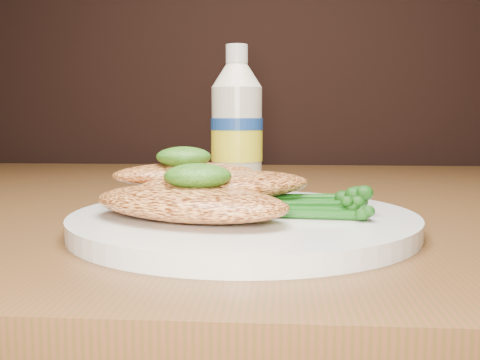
{
  "coord_description": "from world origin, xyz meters",
  "views": [
    {
      "loc": [
        0.06,
        0.42,
        0.84
      ],
      "look_at": [
        0.03,
        0.86,
        0.79
      ],
      "focal_mm": 41.37,
      "sensor_mm": 36.0,
      "label": 1
    }
  ],
  "objects": [
    {
      "name": "plate",
      "position": [
        0.04,
        0.85,
        0.76
      ],
      "size": [
        0.27,
        0.27,
        0.01
      ],
      "primitive_type": "cylinder",
      "color": "white",
      "rests_on": "dining_table"
    },
    {
      "name": "chicken_front",
      "position": [
        -0.0,
        0.81,
        0.78
      ],
      "size": [
        0.18,
        0.14,
        0.03
      ],
      "primitive_type": "ellipsoid",
      "rotation": [
        0.0,
        0.0,
        -0.4
      ],
      "color": "#F4984D",
      "rests_on": "plate"
    },
    {
      "name": "chicken_mid",
      "position": [
        0.02,
        0.86,
        0.78
      ],
      "size": [
        0.17,
        0.14,
        0.02
      ],
      "primitive_type": "ellipsoid",
      "rotation": [
        0.0,
        0.0,
        0.52
      ],
      "color": "#F4984D",
      "rests_on": "plate"
    },
    {
      "name": "chicken_back",
      "position": [
        -0.02,
        0.89,
        0.79
      ],
      "size": [
        0.14,
        0.11,
        0.02
      ],
      "primitive_type": "ellipsoid",
      "rotation": [
        0.0,
        0.0,
        0.4
      ],
      "color": "#F4984D",
      "rests_on": "plate"
    },
    {
      "name": "pesto_front",
      "position": [
        0.0,
        0.82,
        0.8
      ],
      "size": [
        0.05,
        0.05,
        0.02
      ],
      "primitive_type": "ellipsoid",
      "rotation": [
        0.0,
        0.0,
        0.05
      ],
      "color": "#093507",
      "rests_on": "chicken_front"
    },
    {
      "name": "pesto_back",
      "position": [
        -0.02,
        0.88,
        0.81
      ],
      "size": [
        0.05,
        0.05,
        0.02
      ],
      "primitive_type": "ellipsoid",
      "rotation": [
        0.0,
        0.0,
        -0.12
      ],
      "color": "#093507",
      "rests_on": "chicken_back"
    },
    {
      "name": "broccolini_bundle",
      "position": [
        0.08,
        0.85,
        0.77
      ],
      "size": [
        0.15,
        0.13,
        0.02
      ],
      "primitive_type": null,
      "rotation": [
        0.0,
        0.0,
        -0.24
      ],
      "color": "#134B10",
      "rests_on": "plate"
    },
    {
      "name": "mayo_bottle",
      "position": [
        0.01,
        1.07,
        0.84
      ],
      "size": [
        0.07,
        0.07,
        0.17
      ],
      "primitive_type": null,
      "rotation": [
        0.0,
        0.0,
        0.21
      ],
      "color": "beige",
      "rests_on": "dining_table"
    },
    {
      "name": "pepper_grinder",
      "position": [
        0.01,
        1.18,
        0.81
      ],
      "size": [
        0.06,
        0.06,
        0.12
      ],
      "primitive_type": null,
      "rotation": [
        0.0,
        0.0,
        0.34
      ],
      "color": "black",
      "rests_on": "dining_table"
    }
  ]
}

